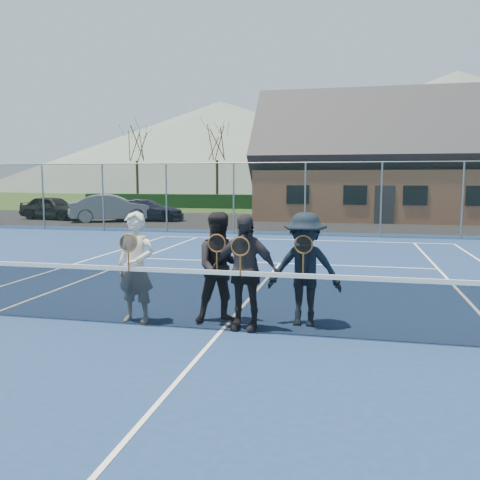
{
  "coord_description": "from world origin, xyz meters",
  "views": [
    {
      "loc": [
        1.93,
        -7.33,
        2.34
      ],
      "look_at": [
        -0.05,
        1.5,
        1.25
      ],
      "focal_mm": 38.0,
      "sensor_mm": 36.0,
      "label": 1
    }
  ],
  "objects_px": {
    "player_c": "(244,272)",
    "car_b": "(113,208)",
    "car_c": "(146,210)",
    "clubhouse": "(391,150)",
    "tennis_net": "(221,298)",
    "player_a": "(136,267)",
    "car_a": "(53,208)",
    "player_d": "(305,269)",
    "player_b": "(221,268)"
  },
  "relations": [
    {
      "from": "car_c",
      "to": "tennis_net",
      "type": "height_order",
      "value": "car_c"
    },
    {
      "from": "clubhouse",
      "to": "tennis_net",
      "type": "bearing_deg",
      "value": -99.46
    },
    {
      "from": "tennis_net",
      "to": "player_b",
      "type": "height_order",
      "value": "player_b"
    },
    {
      "from": "car_a",
      "to": "tennis_net",
      "type": "xyz_separation_m",
      "value": [
        15.03,
        -18.93,
        -0.14
      ]
    },
    {
      "from": "car_b",
      "to": "tennis_net",
      "type": "distance_m",
      "value": 21.35
    },
    {
      "from": "clubhouse",
      "to": "car_a",
      "type": "bearing_deg",
      "value": -165.09
    },
    {
      "from": "player_d",
      "to": "clubhouse",
      "type": "bearing_deg",
      "value": 83.18
    },
    {
      "from": "player_b",
      "to": "car_b",
      "type": "bearing_deg",
      "value": 121.31
    },
    {
      "from": "car_c",
      "to": "player_d",
      "type": "height_order",
      "value": "player_d"
    },
    {
      "from": "car_b",
      "to": "player_d",
      "type": "xyz_separation_m",
      "value": [
        12.17,
        -17.7,
        0.18
      ]
    },
    {
      "from": "tennis_net",
      "to": "player_a",
      "type": "distance_m",
      "value": 1.54
    },
    {
      "from": "car_a",
      "to": "player_b",
      "type": "height_order",
      "value": "player_b"
    },
    {
      "from": "car_b",
      "to": "clubhouse",
      "type": "relative_size",
      "value": 0.29
    },
    {
      "from": "car_c",
      "to": "clubhouse",
      "type": "relative_size",
      "value": 0.27
    },
    {
      "from": "clubhouse",
      "to": "car_c",
      "type": "bearing_deg",
      "value": -159.77
    },
    {
      "from": "car_b",
      "to": "car_c",
      "type": "height_order",
      "value": "car_b"
    },
    {
      "from": "clubhouse",
      "to": "player_a",
      "type": "bearing_deg",
      "value": -102.96
    },
    {
      "from": "player_b",
      "to": "player_c",
      "type": "relative_size",
      "value": 1.0
    },
    {
      "from": "tennis_net",
      "to": "clubhouse",
      "type": "height_order",
      "value": "clubhouse"
    },
    {
      "from": "tennis_net",
      "to": "player_a",
      "type": "relative_size",
      "value": 6.49
    },
    {
      "from": "car_b",
      "to": "clubhouse",
      "type": "height_order",
      "value": "clubhouse"
    },
    {
      "from": "car_b",
      "to": "tennis_net",
      "type": "xyz_separation_m",
      "value": [
        10.97,
        -18.31,
        -0.21
      ]
    },
    {
      "from": "player_a",
      "to": "player_b",
      "type": "xyz_separation_m",
      "value": [
        1.35,
        0.28,
        -0.0
      ]
    },
    {
      "from": "player_c",
      "to": "player_d",
      "type": "height_order",
      "value": "same"
    },
    {
      "from": "clubhouse",
      "to": "player_d",
      "type": "bearing_deg",
      "value": -96.82
    },
    {
      "from": "car_c",
      "to": "tennis_net",
      "type": "bearing_deg",
      "value": -163.4
    },
    {
      "from": "player_a",
      "to": "player_c",
      "type": "bearing_deg",
      "value": -0.22
    },
    {
      "from": "car_b",
      "to": "car_c",
      "type": "distance_m",
      "value": 1.78
    },
    {
      "from": "car_c",
      "to": "clubhouse",
      "type": "xyz_separation_m",
      "value": [
        13.36,
        4.93,
        3.37
      ]
    },
    {
      "from": "player_b",
      "to": "car_a",
      "type": "bearing_deg",
      "value": 128.92
    },
    {
      "from": "player_c",
      "to": "car_b",
      "type": "bearing_deg",
      "value": 121.91
    },
    {
      "from": "car_c",
      "to": "player_b",
      "type": "height_order",
      "value": "player_b"
    },
    {
      "from": "car_c",
      "to": "player_a",
      "type": "relative_size",
      "value": 2.36
    },
    {
      "from": "car_a",
      "to": "player_c",
      "type": "xyz_separation_m",
      "value": [
        15.34,
        -18.74,
        0.24
      ]
    },
    {
      "from": "car_b",
      "to": "player_d",
      "type": "distance_m",
      "value": 21.48
    },
    {
      "from": "car_b",
      "to": "player_c",
      "type": "height_order",
      "value": "player_c"
    },
    {
      "from": "car_a",
      "to": "clubhouse",
      "type": "xyz_separation_m",
      "value": [
        19.03,
        5.07,
        3.31
      ]
    },
    {
      "from": "tennis_net",
      "to": "player_c",
      "type": "bearing_deg",
      "value": 30.86
    },
    {
      "from": "car_b",
      "to": "player_b",
      "type": "height_order",
      "value": "player_b"
    },
    {
      "from": "car_a",
      "to": "player_b",
      "type": "bearing_deg",
      "value": -131.2
    },
    {
      "from": "clubhouse",
      "to": "player_a",
      "type": "relative_size",
      "value": 8.67
    },
    {
      "from": "tennis_net",
      "to": "clubhouse",
      "type": "relative_size",
      "value": 0.75
    },
    {
      "from": "player_c",
      "to": "player_b",
      "type": "bearing_deg",
      "value": 146.59
    },
    {
      "from": "car_b",
      "to": "car_c",
      "type": "bearing_deg",
      "value": -88.72
    },
    {
      "from": "clubhouse",
      "to": "player_c",
      "type": "bearing_deg",
      "value": -98.8
    },
    {
      "from": "car_b",
      "to": "player_b",
      "type": "bearing_deg",
      "value": -172.7
    },
    {
      "from": "car_a",
      "to": "player_a",
      "type": "relative_size",
      "value": 2.21
    },
    {
      "from": "car_a",
      "to": "car_b",
      "type": "relative_size",
      "value": 0.88
    },
    {
      "from": "player_a",
      "to": "player_d",
      "type": "relative_size",
      "value": 1.0
    },
    {
      "from": "tennis_net",
      "to": "player_b",
      "type": "relative_size",
      "value": 6.49
    }
  ]
}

